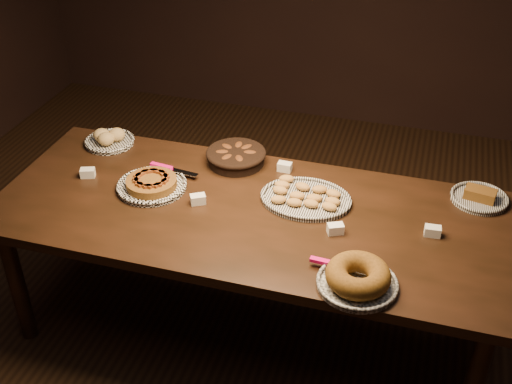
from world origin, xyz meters
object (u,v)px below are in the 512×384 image
(buffet_table, at_px, (249,222))
(apple_tart_plate, at_px, (152,184))
(madeleine_platter, at_px, (305,197))
(bundt_cake_plate, at_px, (358,278))

(buffet_table, relative_size, apple_tart_plate, 6.68)
(buffet_table, distance_m, madeleine_platter, 0.29)
(madeleine_platter, bearing_deg, apple_tart_plate, -165.25)
(bundt_cake_plate, bearing_deg, buffet_table, 126.21)
(buffet_table, height_order, madeleine_platter, madeleine_platter)
(apple_tart_plate, xyz_separation_m, bundt_cake_plate, (1.07, -0.42, 0.02))
(apple_tart_plate, distance_m, madeleine_platter, 0.75)
(buffet_table, bearing_deg, bundt_cake_plate, -34.11)
(bundt_cake_plate, bearing_deg, apple_tart_plate, 138.82)
(apple_tart_plate, relative_size, bundt_cake_plate, 0.96)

